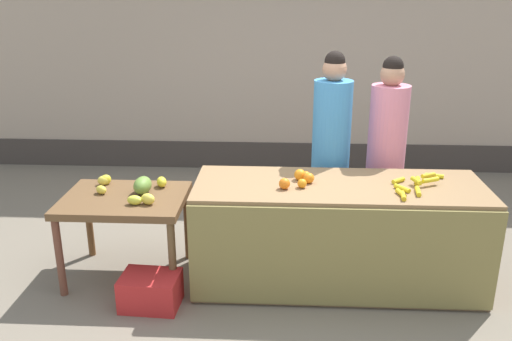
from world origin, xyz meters
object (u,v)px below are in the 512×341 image
object	(u,v)px
produce_crate	(151,291)
produce_sack	(226,214)
vendor_woman_pink_shirt	(386,155)
vendor_woman_blue_shirt	(331,153)

from	to	relation	value
produce_crate	produce_sack	world-z (taller)	produce_sack
vendor_woman_pink_shirt	produce_sack	size ratio (longest dim) A/B	3.55
vendor_woman_blue_shirt	vendor_woman_pink_shirt	world-z (taller)	vendor_woman_blue_shirt
vendor_woman_pink_shirt	vendor_woman_blue_shirt	bearing A→B (deg)	-175.03
produce_crate	produce_sack	size ratio (longest dim) A/B	0.88
vendor_woman_blue_shirt	produce_crate	bearing A→B (deg)	-142.17
vendor_woman_blue_shirt	produce_crate	world-z (taller)	vendor_woman_blue_shirt
vendor_woman_blue_shirt	produce_crate	xyz separation A→B (m)	(-1.42, -1.11, -0.79)
vendor_woman_blue_shirt	produce_crate	distance (m)	1.97
vendor_woman_pink_shirt	produce_sack	xyz separation A→B (m)	(-1.47, 0.06, -0.64)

